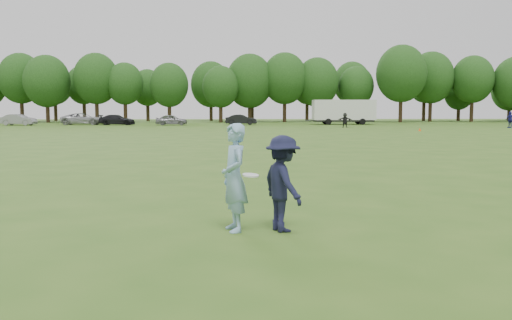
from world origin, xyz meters
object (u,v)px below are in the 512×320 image
object	(u,v)px
cargo_trailer	(344,111)
car_b	(19,120)
car_d	(117,120)
player_far_d	(345,120)
defender	(283,183)
thrower	(234,178)
car_e	(172,120)
field_cone	(420,129)
player_far_b	(510,120)
car_c	(83,119)
car_f	(241,120)

from	to	relation	value
cargo_trailer	car_b	bearing A→B (deg)	-177.01
car_d	cargo_trailer	world-z (taller)	cargo_trailer
car_b	car_d	xyz separation A→B (m)	(11.80, 1.07, -0.05)
player_far_d	defender	bearing A→B (deg)	-90.50
thrower	car_e	size ratio (longest dim) A/B	0.46
player_far_d	cargo_trailer	world-z (taller)	cargo_trailer
field_cone	player_far_b	bearing A→B (deg)	32.06
thrower	car_d	size ratio (longest dim) A/B	0.40
car_b	field_cone	distance (m)	47.53
thrower	car_c	world-z (taller)	thrower
thrower	car_b	distance (m)	64.74
car_d	car_f	xyz separation A→B (m)	(15.67, -0.04, 0.01)
player_far_b	car_b	bearing A→B (deg)	-125.94
car_c	car_f	size ratio (longest dim) A/B	1.34
car_e	car_f	xyz separation A→B (m)	(8.70, 1.11, -0.01)
defender	cargo_trailer	size ratio (longest dim) A/B	0.18
car_c	field_cone	world-z (taller)	car_c
defender	player_far_d	world-z (taller)	player_far_d
player_far_d	cargo_trailer	distance (m)	11.56
field_cone	cargo_trailer	size ratio (longest dim) A/B	0.03
thrower	defender	xyz separation A→B (m)	(0.81, -0.03, -0.10)
player_far_d	car_e	distance (m)	21.88
defender	player_far_b	world-z (taller)	player_far_b
player_far_b	cargo_trailer	xyz separation A→B (m)	(-15.26, 13.26, 0.91)
defender	car_c	size ratio (longest dim) A/B	0.30
field_cone	car_b	bearing A→B (deg)	156.49
thrower	car_c	distance (m)	64.27
player_far_b	player_far_d	bearing A→B (deg)	-121.10
car_f	defender	bearing A→B (deg)	-175.59
cargo_trailer	car_d	bearing A→B (deg)	-177.91
player_far_b	field_cone	distance (m)	14.77
car_b	thrower	bearing A→B (deg)	-148.81
player_far_b	player_far_d	distance (m)	17.53
thrower	car_f	size ratio (longest dim) A/B	0.45
car_c	car_e	world-z (taller)	car_c
player_far_b	cargo_trailer	distance (m)	20.23
thrower	player_far_d	xyz separation A→B (m)	(12.21, 49.91, -0.09)
defender	car_f	distance (m)	60.16
car_d	car_e	bearing A→B (deg)	-97.69
car_c	car_d	world-z (taller)	car_c
car_d	car_f	distance (m)	15.67
defender	player_far_b	xyz separation A→B (m)	(28.82, 48.00, 0.07)
car_e	field_cone	world-z (taller)	car_e
defender	car_d	distance (m)	62.15
car_b	car_f	world-z (taller)	car_b
player_far_b	thrower	bearing A→B (deg)	-56.42
car_e	car_d	bearing A→B (deg)	79.06
car_e	cargo_trailer	size ratio (longest dim) A/B	0.44
thrower	car_f	distance (m)	60.13
car_b	car_d	world-z (taller)	car_b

